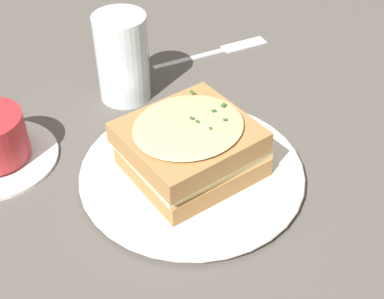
# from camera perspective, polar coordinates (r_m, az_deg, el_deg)

# --- Properties ---
(ground_plane) EXTENTS (2.40, 2.40, 0.00)m
(ground_plane) POSITION_cam_1_polar(r_m,az_deg,el_deg) (0.61, 1.36, -1.85)
(ground_plane) COLOR #514C47
(dinner_plate) EXTENTS (0.25, 0.25, 0.01)m
(dinner_plate) POSITION_cam_1_polar(r_m,az_deg,el_deg) (0.59, 0.00, -2.43)
(dinner_plate) COLOR silver
(dinner_plate) RESTS_ON ground_plane
(sandwich) EXTENTS (0.18, 0.18, 0.07)m
(sandwich) POSITION_cam_1_polar(r_m,az_deg,el_deg) (0.56, -0.16, 0.25)
(sandwich) COLOR #A37542
(sandwich) RESTS_ON dinner_plate
(water_glass) EXTENTS (0.07, 0.07, 0.11)m
(water_glass) POSITION_cam_1_polar(r_m,az_deg,el_deg) (0.69, -7.42, 9.68)
(water_glass) COLOR silver
(water_glass) RESTS_ON ground_plane
(fork) EXTENTS (0.11, 0.16, 0.00)m
(fork) POSITION_cam_1_polar(r_m,az_deg,el_deg) (0.81, 3.45, 10.63)
(fork) COLOR silver
(fork) RESTS_ON ground_plane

